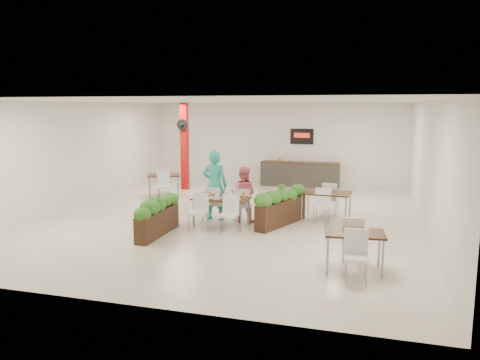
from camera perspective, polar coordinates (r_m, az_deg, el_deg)
name	(u,v)px	position (r m, az deg, el deg)	size (l,w,h in m)	color
ground	(233,217)	(13.06, -0.91, -4.57)	(12.00, 12.00, 0.00)	beige
room_shell	(232,145)	(12.74, -0.93, 4.24)	(10.10, 12.10, 3.22)	white
red_column	(185,145)	(17.34, -6.78, 4.23)	(0.40, 0.41, 3.20)	#AA0D0B
service_counter	(300,174)	(18.18, 7.32, 0.79)	(3.00, 0.64, 2.20)	#2B2926
main_table	(221,202)	(11.98, -2.33, -2.70)	(1.42, 1.66, 0.92)	black
diner_man	(215,185)	(12.66, -3.08, -0.64)	(0.69, 0.45, 1.89)	teal
diner_woman	(243,194)	(12.46, 0.40, -1.74)	(0.72, 0.56, 1.48)	pink
planter_left	(157,214)	(11.35, -10.03, -4.14)	(0.42, 1.94, 1.01)	black
planter_right	(281,206)	(12.17, 5.04, -3.15)	(1.01, 1.97, 1.09)	black
side_table_a	(164,178)	(16.19, -9.30, 0.19)	(1.28, 1.65, 0.92)	black
side_table_b	(326,196)	(12.97, 10.48, -1.94)	(1.38, 1.65, 0.92)	black
side_table_c	(354,239)	(9.02, 13.78, -7.01)	(1.16, 1.65, 0.92)	black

